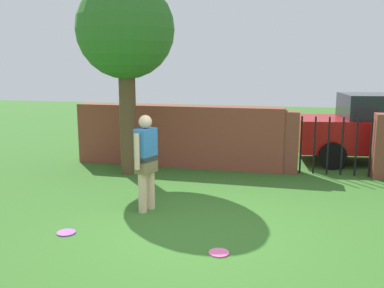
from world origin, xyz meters
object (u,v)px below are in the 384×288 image
(person, at_px, (146,158))
(car, at_px, (383,129))
(tree, at_px, (126,33))
(frisbee_pink, at_px, (219,253))
(frisbee_purple, at_px, (66,233))

(person, xyz_separation_m, car, (4.47, 4.82, -0.04))
(tree, height_order, frisbee_pink, tree)
(tree, distance_m, person, 3.42)
(car, bearing_deg, tree, 16.05)
(tree, height_order, person, tree)
(frisbee_purple, height_order, frisbee_pink, same)
(tree, xyz_separation_m, frisbee_purple, (0.46, -3.52, -3.10))
(tree, height_order, car, tree)
(person, relative_size, frisbee_pink, 6.00)
(frisbee_purple, distance_m, frisbee_pink, 2.29)
(person, bearing_deg, frisbee_pink, -113.78)
(tree, bearing_deg, car, 23.82)
(tree, bearing_deg, frisbee_purple, -82.50)
(car, xyz_separation_m, frisbee_pink, (-2.98, -6.18, -0.85))
(person, distance_m, frisbee_purple, 1.72)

